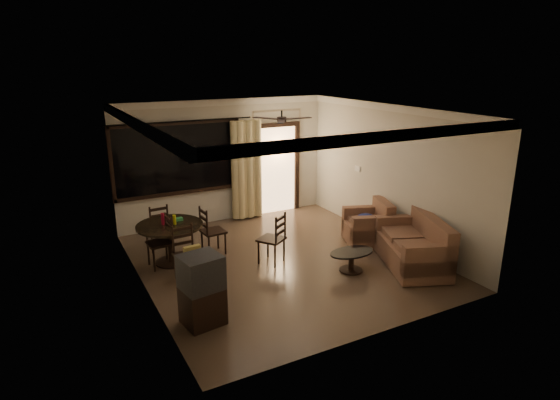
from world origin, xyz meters
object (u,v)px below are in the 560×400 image
dining_chair_west (161,252)px  sofa (415,247)px  tv_cabinet (202,290)px  armchair (370,226)px  coffee_table (351,258)px  side_chair (272,248)px  dining_chair_south (188,264)px  dining_chair_east (213,240)px  dining_chair_north (158,235)px  dining_table (170,233)px

dining_chair_west → sofa: dining_chair_west is taller
tv_cabinet → armchair: size_ratio=0.95×
tv_cabinet → coffee_table: size_ratio=1.23×
side_chair → coffee_table: bearing=103.9°
dining_chair_south → sofa: bearing=-23.4°
dining_chair_west → coffee_table: dining_chair_west is taller
coffee_table → side_chair: (-1.08, 0.99, 0.04)m
dining_chair_east → sofa: 3.81m
armchair → dining_chair_west: bearing=-171.5°
dining_chair_east → tv_cabinet: 2.54m
coffee_table → side_chair: side_chair is taller
dining_chair_south → armchair: (3.83, -0.07, 0.05)m
dining_chair_east → dining_chair_south: (-0.78, -0.91, 0.02)m
dining_chair_north → sofa: size_ratio=0.50×
dining_table → dining_chair_east: (0.83, 0.05, -0.31)m
dining_table → armchair: 4.00m
dining_chair_west → armchair: (4.09, -0.87, 0.07)m
dining_chair_east → dining_chair_south: 1.20m
dining_chair_west → dining_chair_north: same height
dining_table → coffee_table: (2.73, -1.86, -0.35)m
dining_chair_west → sofa: 4.63m
dining_table → coffee_table: size_ratio=1.42×
dining_chair_south → side_chair: (1.59, -0.01, -0.02)m
dining_chair_west → side_chair: 2.03m
dining_table → armchair: size_ratio=1.10×
dining_chair_west → dining_chair_south: 0.84m
dining_table → armchair: (3.88, -0.92, -0.24)m
dining_table → side_chair: bearing=-27.8°
tv_cabinet → dining_chair_south: bearing=72.1°
dining_chair_east → dining_chair_south: size_ratio=1.00×
dining_chair_south → coffee_table: size_ratio=1.12×
dining_table → sofa: 4.48m
dining_chair_north → dining_chair_east: bearing=136.8°
dining_table → dining_chair_east: size_ratio=1.27×
sofa → side_chair: side_chair is taller
dining_chair_west → dining_chair_south: (0.26, -0.80, 0.02)m
tv_cabinet → side_chair: size_ratio=1.07×
sofa → side_chair: 2.61m
dining_chair_east → sofa: dining_chair_east is taller
armchair → dining_chair_south: bearing=-160.5°
dining_chair_east → dining_chair_north: same height
dining_chair_east → dining_chair_north: bearing=46.8°
dining_chair_south → coffee_table: bearing=-24.3°
sofa → tv_cabinet: bearing=-157.2°
tv_cabinet → dining_chair_west: bearing=82.2°
dining_chair_south → tv_cabinet: (-0.23, -1.41, 0.22)m
dining_chair_east → side_chair: bearing=-142.4°
tv_cabinet → armchair: tv_cabinet is taller
dining_chair_west → dining_chair_north: bearing=165.9°
dining_table → armchair: dining_table is taller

